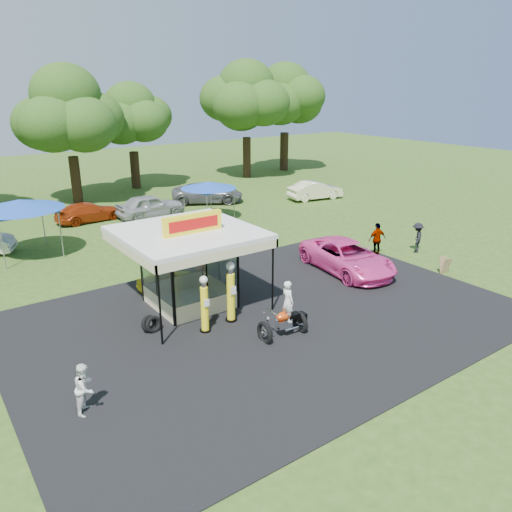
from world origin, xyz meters
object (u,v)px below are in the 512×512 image
object	(u,v)px
spectator_east_b	(377,239)
pink_sedan	(347,257)
spectator_west	(85,388)
bg_car_d	(207,193)
motorcycle	(286,314)
a_frame_sign	(445,265)
spectator_east_a	(417,238)
bg_car_b	(89,212)
tent_west	(20,205)
kiosk_car	(167,279)
tent_east	(209,185)
bg_car_e	(315,190)
gas_pump_right	(231,293)
bg_car_c	(150,206)
gas_station_kiosk	(189,266)
gas_pump_left	(205,306)

from	to	relation	value
spectator_east_b	pink_sedan	bearing A→B (deg)	27.64
spectator_west	bg_car_d	bearing A→B (deg)	1.54
motorcycle	a_frame_sign	xyz separation A→B (m)	(10.69, 0.46, -0.47)
spectator_east_a	bg_car_d	bearing A→B (deg)	-115.62
bg_car_b	tent_west	size ratio (longest dim) A/B	0.99
kiosk_car	tent_east	world-z (taller)	tent_east
pink_sedan	kiosk_car	bearing A→B (deg)	166.31
bg_car_b	a_frame_sign	bearing A→B (deg)	-156.18
motorcycle	spectator_east_a	bearing A→B (deg)	18.90
spectator_east_a	bg_car_b	size ratio (longest dim) A/B	0.38
bg_car_d	bg_car_e	size ratio (longest dim) A/B	1.23
bg_car_e	motorcycle	bearing A→B (deg)	145.65
gas_pump_right	bg_car_c	bearing A→B (deg)	76.00
motorcycle	bg_car_d	size ratio (longest dim) A/B	0.41
gas_pump_right	spectator_west	size ratio (longest dim) A/B	1.63
gas_station_kiosk	kiosk_car	world-z (taller)	gas_station_kiosk
pink_sedan	spectator_east_a	size ratio (longest dim) A/B	3.29
spectator_west	spectator_east_b	size ratio (longest dim) A/B	0.85
bg_car_c	a_frame_sign	bearing A→B (deg)	-159.89
gas_pump_right	tent_west	world-z (taller)	tent_west
tent_east	pink_sedan	bearing A→B (deg)	-87.94
pink_sedan	bg_car_c	distance (m)	16.40
a_frame_sign	spectator_west	bearing A→B (deg)	-167.44
pink_sedan	bg_car_e	bearing A→B (deg)	61.01
tent_west	tent_east	xyz separation A→B (m)	(12.29, 0.87, -0.48)
spectator_east_b	bg_car_d	world-z (taller)	spectator_east_b
bg_car_e	tent_west	bearing A→B (deg)	103.67
pink_sedan	spectator_east_a	xyz separation A→B (m)	(5.48, -0.09, 0.07)
kiosk_car	tent_east	bearing A→B (deg)	-39.49
bg_car_d	tent_east	xyz separation A→B (m)	(-2.55, -4.63, 1.65)
spectator_east_b	bg_car_b	world-z (taller)	spectator_east_b
bg_car_e	kiosk_car	bearing A→B (deg)	129.24
bg_car_d	tent_west	xyz separation A→B (m)	(-14.84, -5.50, 2.12)
a_frame_sign	bg_car_c	size ratio (longest dim) A/B	0.17
spectator_west	bg_car_c	xyz separation A→B (m)	(10.95, 19.79, 0.04)
bg_car_c	gas_pump_right	bearing A→B (deg)	164.93
gas_pump_right	pink_sedan	xyz separation A→B (m)	(7.87, 1.32, -0.45)
gas_station_kiosk	spectator_east_b	world-z (taller)	gas_station_kiosk
kiosk_car	pink_sedan	size ratio (longest dim) A/B	0.50
gas_station_kiosk	bg_car_d	size ratio (longest dim) A/B	0.96
kiosk_car	gas_pump_left	bearing A→B (deg)	171.27
motorcycle	tent_east	xyz separation A→B (m)	(6.38, 16.50, 1.53)
gas_station_kiosk	spectator_east_a	xyz separation A→B (m)	(13.93, -1.15, -0.93)
spectator_west	spectator_east_b	bearing A→B (deg)	-35.94
a_frame_sign	gas_station_kiosk	bearing A→B (deg)	171.75
gas_station_kiosk	bg_car_d	distance (m)	19.63
gas_station_kiosk	a_frame_sign	bearing A→B (deg)	-18.63
motorcycle	bg_car_b	bearing A→B (deg)	95.15
spectator_east_a	bg_car_c	distance (m)	18.46
a_frame_sign	bg_car_d	xyz separation A→B (m)	(-1.76, 20.67, 0.36)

